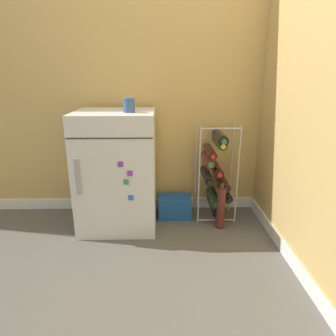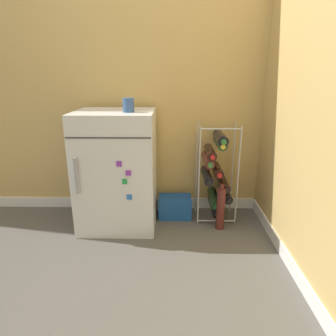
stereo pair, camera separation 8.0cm
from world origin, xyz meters
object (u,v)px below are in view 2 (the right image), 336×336
Objects in this scene: mini_fridge at (117,170)px; soda_box at (175,207)px; wine_rack at (216,173)px; fridge_top_cup at (128,105)px; loose_bottle_floor at (221,209)px.

mini_fridge reaches higher than soda_box.
mini_fridge is 1.14× the size of wine_rack.
wine_rack is at bearing 7.99° from mini_fridge.
loose_bottle_floor is (0.67, -0.02, -0.77)m from fridge_top_cup.
wine_rack is 0.45m from soda_box.
soda_box is (0.44, 0.13, -0.36)m from mini_fridge.
fridge_top_cup reaches higher than soda_box.
mini_fridge reaches higher than wine_rack.
wine_rack is at bearing 14.99° from fridge_top_cup.
fridge_top_cup is (-0.33, -0.19, 0.86)m from soda_box.
mini_fridge is 9.26× the size of fridge_top_cup.
wine_rack is 0.30m from loose_bottle_floor.
mini_fridge is at bearing -164.24° from soda_box.
fridge_top_cup reaches higher than mini_fridge.
wine_rack is 2.14× the size of loose_bottle_floor.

